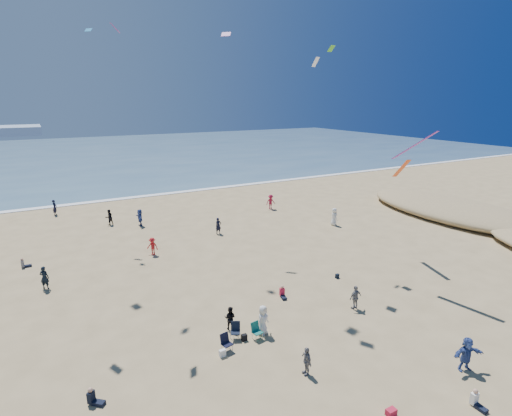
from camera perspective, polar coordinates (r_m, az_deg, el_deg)
ocean at (r=106.52m, az=-24.53°, el=6.82°), size 220.00×100.00×0.06m
surf_line at (r=57.52m, az=-20.01°, el=1.08°), size 220.00×1.20×0.08m
standing_flyers at (r=34.02m, az=-4.09°, el=-6.11°), size 35.18×45.67×1.92m
seated_group at (r=23.51m, az=-2.91°, el=-17.85°), size 18.56×29.26×0.84m
chair_cluster at (r=23.45m, az=-2.27°, el=-17.71°), size 2.69×1.56×1.00m
white_tote at (r=22.68m, az=-4.82°, el=-19.96°), size 0.35×0.20×0.40m
black_backpack at (r=23.83m, az=-1.68°, el=-17.99°), size 0.30×0.22×0.38m
cooler at (r=20.31m, az=18.74°, el=-25.90°), size 0.45×0.30×0.30m
navy_bag at (r=31.62m, az=11.52°, el=-9.50°), size 0.28×0.18×0.34m
kites_aloft at (r=28.34m, az=7.88°, el=20.29°), size 44.14×39.76×27.96m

